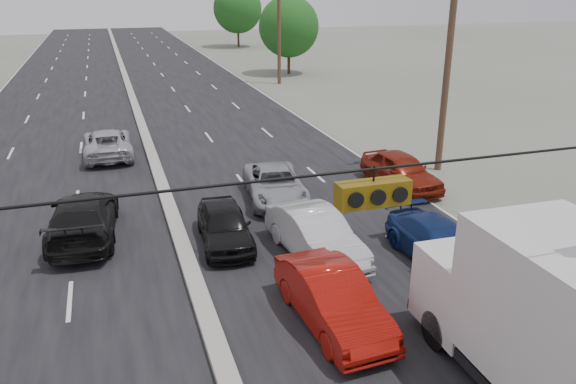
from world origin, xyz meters
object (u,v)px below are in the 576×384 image
red_sedan (332,299)px  queue_car_e (401,171)px  queue_car_b (316,235)px  box_truck (566,331)px  oncoming_near (83,217)px  tree_right_far (237,9)px  utility_pole_right_b (448,58)px  utility_pole_right_c (279,22)px  oncoming_far (107,143)px  queue_car_c (275,185)px  queue_car_a (224,225)px  tree_right_mid (289,27)px  queue_car_d (439,244)px

red_sedan → queue_car_e: queue_car_e is taller
queue_car_b → box_truck: bearing=-81.7°
red_sedan → oncoming_near: oncoming_near is taller
red_sedan → tree_right_far: bearing=75.1°
utility_pole_right_b → queue_car_b: (-8.58, -6.59, -4.36)m
utility_pole_right_c → tree_right_far: (3.50, 30.00, -0.15)m
box_truck → oncoming_far: bearing=112.0°
box_truck → queue_car_c: (-1.90, 13.03, -1.26)m
queue_car_a → queue_car_e: bearing=24.5°
tree_right_mid → oncoming_near: tree_right_mid is taller
tree_right_far → oncoming_near: bearing=-108.2°
queue_car_b → queue_car_d: (3.49, -1.52, -0.11)m
utility_pole_right_b → queue_car_c: size_ratio=2.13×
oncoming_far → tree_right_far: bearing=-110.8°
oncoming_near → queue_car_c: bearing=-164.8°
utility_pole_right_b → tree_right_mid: bearing=85.2°
queue_car_c → oncoming_near: oncoming_near is taller
tree_right_far → queue_car_e: tree_right_far is taller
queue_car_a → queue_car_c: queue_car_a is taller
tree_right_far → oncoming_far: size_ratio=1.66×
utility_pole_right_c → queue_car_c: (-8.35, -26.45, -4.46)m
tree_right_far → queue_car_c: size_ratio=1.74×
red_sedan → oncoming_far: 17.83m
tree_right_mid → queue_car_d: 39.03m
red_sedan → box_truck: bearing=-58.0°
oncoming_near → utility_pole_right_b: bearing=-165.4°
utility_pole_right_b → oncoming_near: bearing=-169.6°
utility_pole_right_b → red_sedan: (-9.50, -10.22, -4.38)m
utility_pole_right_c → oncoming_near: size_ratio=1.92×
queue_car_c → queue_car_e: 5.46m
oncoming_far → utility_pole_right_b: bearing=154.4°
tree_right_mid → tree_right_far: size_ratio=0.88×
utility_pole_right_b → utility_pole_right_c: bearing=90.0°
queue_car_d → oncoming_near: 11.69m
queue_car_e → oncoming_far: (-11.64, 8.57, -0.06)m
box_truck → queue_car_c: 13.22m
utility_pole_right_c → box_truck: 40.12m
red_sedan → queue_car_a: 5.68m
queue_car_a → queue_car_d: bearing=-25.1°
tree_right_far → queue_car_a: size_ratio=2.06×
tree_right_far → utility_pole_right_b: bearing=-93.6°
queue_car_e → oncoming_far: queue_car_e is taller
queue_car_b → tree_right_far: bearing=72.0°
tree_right_mid → queue_car_c: (-10.85, -31.45, -3.68)m
utility_pole_right_b → queue_car_c: utility_pole_right_b is taller
utility_pole_right_b → queue_car_d: 10.56m
box_truck → queue_car_a: (-4.65, 9.70, -1.24)m
utility_pole_right_b → oncoming_far: utility_pole_right_b is taller
queue_car_d → oncoming_near: (-10.43, 5.27, 0.11)m
queue_car_c → box_truck: bearing=-74.4°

